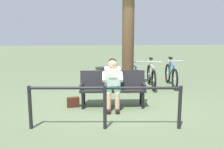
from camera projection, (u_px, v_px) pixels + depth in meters
ground_plane at (117, 107)px, 6.49m from camera, size 40.00×40.00×0.00m
bench at (113, 86)px, 6.51m from camera, size 1.61×0.53×0.87m
person_reading at (113, 81)px, 6.32m from camera, size 0.50×0.77×1.20m
handbag at (73, 102)px, 6.47m from camera, size 0.32×0.19×0.24m
tree_trunk at (128, 25)px, 7.59m from camera, size 0.35×0.35×3.99m
litter_bin at (102, 80)px, 7.90m from camera, size 0.38×0.38×0.74m
bicycle_red at (171, 75)px, 8.67m from camera, size 0.48×1.68×0.94m
bicycle_blue at (151, 76)px, 8.49m from camera, size 0.48×1.68×0.94m
bicycle_purple at (133, 76)px, 8.48m from camera, size 0.48×1.67×0.94m
railing_fence at (105, 99)px, 5.04m from camera, size 2.94×0.25×0.85m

